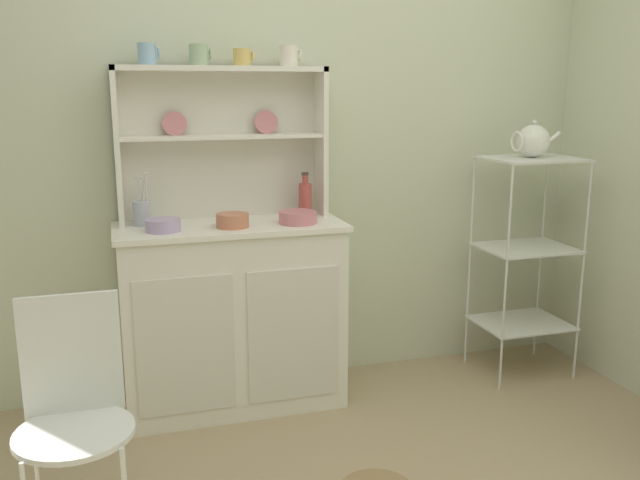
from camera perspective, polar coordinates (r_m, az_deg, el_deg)
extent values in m
cube|color=beige|center=(3.34, -3.42, 8.84)|extent=(3.84, 0.05, 2.50)
cube|color=white|center=(3.20, -7.37, -6.33)|extent=(1.00, 0.42, 0.87)
cube|color=silver|center=(2.99, -11.21, -8.78)|extent=(0.42, 0.01, 0.61)
cube|color=silver|center=(3.06, -2.20, -7.97)|extent=(0.42, 0.01, 0.61)
cube|color=white|center=(3.09, -7.59, 1.13)|extent=(1.03, 0.45, 0.02)
cube|color=silver|center=(3.23, -8.38, 8.07)|extent=(0.96, 0.02, 0.70)
cube|color=white|center=(3.12, -16.71, 7.50)|extent=(0.02, 0.18, 0.70)
cube|color=white|center=(3.26, 0.05, 8.24)|extent=(0.02, 0.18, 0.70)
cube|color=white|center=(3.15, -8.17, 8.59)|extent=(0.92, 0.16, 0.02)
cube|color=white|center=(3.15, -8.35, 14.06)|extent=(0.96, 0.18, 0.02)
cylinder|color=#D17A84|center=(3.16, -12.13, 9.54)|extent=(0.11, 0.03, 0.11)
cylinder|color=#D17A84|center=(3.22, -4.56, 9.83)|extent=(0.11, 0.03, 0.11)
cylinder|color=silver|center=(3.39, 15.36, -3.27)|extent=(0.01, 0.01, 1.13)
cylinder|color=silver|center=(3.64, 21.20, -2.61)|extent=(0.01, 0.01, 1.13)
cylinder|color=silver|center=(3.68, 12.48, -1.87)|extent=(0.01, 0.01, 1.13)
cylinder|color=silver|center=(3.91, 18.08, -1.35)|extent=(0.01, 0.01, 1.13)
cube|color=silver|center=(3.55, 17.40, 6.54)|extent=(0.46, 0.37, 0.01)
cube|color=silver|center=(3.62, 16.93, -0.64)|extent=(0.46, 0.37, 0.01)
cube|color=silver|center=(3.73, 16.53, -6.68)|extent=(0.46, 0.37, 0.01)
cylinder|color=white|center=(2.49, -16.13, -18.01)|extent=(0.01, 0.01, 0.45)
cylinder|color=white|center=(2.27, -19.94, -15.00)|extent=(0.36, 0.36, 0.02)
cube|color=white|center=(2.31, -20.17, -9.05)|extent=(0.31, 0.02, 0.40)
cylinder|color=#8EB2D1|center=(3.12, -14.35, 14.91)|extent=(0.08, 0.08, 0.09)
torus|color=#8EB2D1|center=(3.12, -13.41, 15.04)|extent=(0.01, 0.05, 0.05)
cylinder|color=#9EB78E|center=(3.14, -10.17, 15.06)|extent=(0.08, 0.08, 0.09)
torus|color=#9EB78E|center=(3.14, -9.21, 15.17)|extent=(0.01, 0.05, 0.05)
cylinder|color=#DBB760|center=(3.16, -6.59, 15.02)|extent=(0.08, 0.08, 0.08)
torus|color=#DBB760|center=(3.17, -5.69, 15.10)|extent=(0.01, 0.04, 0.04)
cylinder|color=silver|center=(3.21, -2.65, 15.20)|extent=(0.08, 0.08, 0.09)
torus|color=silver|center=(3.23, -1.74, 15.28)|extent=(0.01, 0.05, 0.05)
cylinder|color=#B79ECC|center=(2.97, -13.05, 1.21)|extent=(0.15, 0.15, 0.05)
cylinder|color=#C67556|center=(3.01, -7.37, 1.65)|extent=(0.14, 0.14, 0.06)
cylinder|color=#D17A84|center=(3.07, -1.86, 1.92)|extent=(0.17, 0.17, 0.06)
cylinder|color=#B74C47|center=(3.23, -1.25, 3.39)|extent=(0.06, 0.06, 0.16)
cylinder|color=#B74C47|center=(3.22, -1.26, 5.13)|extent=(0.03, 0.03, 0.04)
cylinder|color=#4C382D|center=(3.22, -1.26, 5.59)|extent=(0.03, 0.03, 0.01)
cylinder|color=#B2B7C6|center=(3.11, -14.75, 2.17)|extent=(0.08, 0.08, 0.11)
cylinder|color=silver|center=(3.10, -14.39, 3.66)|extent=(0.01, 0.03, 0.18)
ellipsoid|color=silver|center=(3.09, -14.49, 5.46)|extent=(0.02, 0.01, 0.01)
cylinder|color=silver|center=(3.12, -14.73, 3.51)|extent=(0.03, 0.01, 0.16)
ellipsoid|color=silver|center=(3.11, -14.82, 5.08)|extent=(0.02, 0.01, 0.01)
cylinder|color=silver|center=(3.12, -15.11, 3.47)|extent=(0.03, 0.02, 0.16)
ellipsoid|color=silver|center=(3.11, -15.20, 5.04)|extent=(0.02, 0.01, 0.01)
sphere|color=white|center=(3.54, 17.49, 7.94)|extent=(0.16, 0.16, 0.16)
sphere|color=silver|center=(3.54, 17.59, 9.40)|extent=(0.02, 0.02, 0.02)
cylinder|color=white|center=(3.61, 18.98, 8.10)|extent=(0.09, 0.02, 0.07)
torus|color=white|center=(3.49, 16.22, 7.96)|extent=(0.01, 0.10, 0.10)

